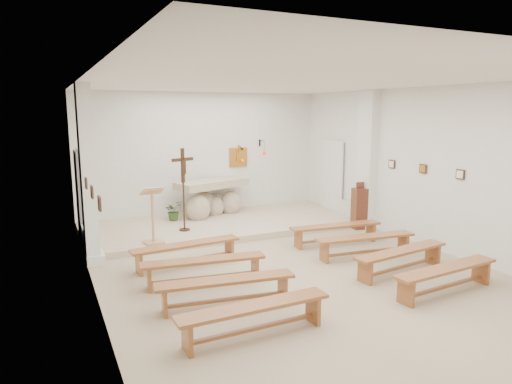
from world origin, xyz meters
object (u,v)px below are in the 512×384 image
altar (212,200)px  bench_right_front (336,230)px  crucifix_stand (183,183)px  bench_right_third (401,256)px  lectern (153,215)px  bench_left_front (186,249)px  bench_right_second (365,241)px  bench_left_second (204,265)px  bench_right_fourth (446,274)px  bench_left_third (226,286)px  donation_pedestal (359,208)px  bench_left_fourth (254,313)px

altar → bench_right_front: bearing=-80.9°
crucifix_stand → bench_right_third: bearing=-76.3°
altar → lectern: (-2.08, -2.11, 0.22)m
crucifix_stand → bench_right_front: 3.70m
lectern → bench_left_front: 1.42m
bench_left_front → bench_right_second: (3.48, -1.04, 0.00)m
bench_left_second → bench_right_third: size_ratio=1.00×
bench_right_fourth → crucifix_stand: bearing=114.4°
altar → crucifix_stand: bearing=-149.2°
bench_left_second → bench_left_third: (0.00, -1.04, 0.00)m
crucifix_stand → bench_right_second: 4.38m
bench_left_front → donation_pedestal: bearing=5.8°
bench_left_front → bench_left_second: (0.00, -1.04, 0.00)m
bench_right_front → bench_left_second: same height
lectern → bench_left_second: bearing=-87.3°
bench_left_front → bench_right_third: (3.48, -2.09, 0.00)m
lectern → bench_right_fourth: lectern is taller
bench_right_front → bench_left_third: same height
bench_right_second → bench_right_third: same height
bench_left_third → bench_right_third: same height
donation_pedestal → bench_left_front: size_ratio=0.55×
bench_right_second → altar: bearing=117.9°
donation_pedestal → bench_right_front: donation_pedestal is taller
bench_left_second → bench_right_third: 3.64m
bench_left_second → bench_left_fourth: (0.00, -2.09, 0.00)m
altar → crucifix_stand: size_ratio=1.11×
lectern → bench_right_fourth: size_ratio=0.58×
donation_pedestal → bench_left_front: bearing=-159.0°
donation_pedestal → bench_right_front: (-1.36, -0.92, -0.19)m
bench_right_second → bench_right_fourth: same height
lectern → donation_pedestal: lectern is taller
altar → donation_pedestal: size_ratio=1.82×
lectern → bench_right_front: 4.06m
altar → crucifix_stand: (-1.17, -1.33, 0.74)m
bench_left_front → bench_left_third: 2.09m
donation_pedestal → bench_right_front: bearing=-135.6°
donation_pedestal → bench_left_front: (-4.84, -0.92, -0.19)m
bench_right_third → bench_left_fourth: 3.64m
lectern → bench_left_third: bearing=-89.8°
bench_left_second → bench_left_front: bearing=97.6°
bench_left_front → bench_left_third: size_ratio=1.00×
bench_left_front → bench_left_second: same height
bench_right_third → donation_pedestal: bearing=58.1°
lectern → bench_right_fourth: (3.82, -4.44, -0.43)m
bench_left_fourth → bench_left_third: bearing=88.6°
bench_left_front → bench_left_second: size_ratio=1.00×
bench_right_third → bench_right_fourth: size_ratio=1.00×
crucifix_stand → bench_left_second: size_ratio=0.91×
bench_left_front → bench_right_third: 4.06m
crucifix_stand → bench_right_second: bearing=-68.3°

